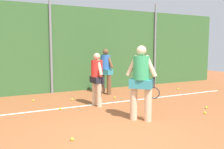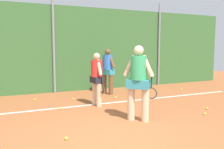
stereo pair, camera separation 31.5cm
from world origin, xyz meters
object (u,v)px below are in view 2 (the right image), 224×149
tennis_ball_1 (35,100)px  player_foreground_near (139,79)px  tennis_ball_0 (60,108)px  tennis_ball_3 (207,108)px  tennis_ball_9 (116,97)px  tennis_ball_10 (182,89)px  player_midcourt (97,76)px  tennis_ball_5 (205,114)px  tennis_ball_13 (66,138)px  tennis_ball_4 (73,99)px  player_backcourt_far (108,69)px

tennis_ball_1 → player_foreground_near: bearing=-59.0°
tennis_ball_0 → tennis_ball_3: (3.90, -1.80, 0.00)m
tennis_ball_9 → tennis_ball_10: same height
tennis_ball_3 → tennis_ball_9: same height
tennis_ball_10 → player_midcourt: bearing=-165.9°
tennis_ball_1 → tennis_ball_5: size_ratio=1.00×
tennis_ball_0 → player_midcourt: bearing=0.1°
tennis_ball_3 → tennis_ball_13: size_ratio=1.00×
tennis_ball_4 → tennis_ball_5: 4.26m
tennis_ball_0 → tennis_ball_1: 1.59m
tennis_ball_3 → tennis_ball_10: 3.22m
tennis_ball_1 → tennis_ball_9: bearing=-16.4°
tennis_ball_0 → tennis_ball_5: same height
player_midcourt → player_backcourt_far: 1.91m
tennis_ball_10 → tennis_ball_0: bearing=-168.9°
player_midcourt → tennis_ball_4: (-0.46, 1.09, -0.88)m
tennis_ball_1 → tennis_ball_13: bearing=-88.3°
player_midcourt → tennis_ball_10: 4.44m
tennis_ball_9 → tennis_ball_1: bearing=163.6°
player_foreground_near → player_midcourt: (-0.36, 1.90, -0.12)m
player_foreground_near → tennis_ball_0: size_ratio=27.98×
player_foreground_near → player_midcourt: size_ratio=1.13×
tennis_ball_4 → player_backcourt_far: bearing=18.5°
player_midcourt → tennis_ball_0: size_ratio=24.75×
tennis_ball_0 → tennis_ball_1: same height
tennis_ball_3 → tennis_ball_10: bearing=62.5°
player_foreground_near → tennis_ball_0: player_foreground_near is taller
tennis_ball_9 → player_foreground_near: bearing=-103.5°
player_foreground_near → tennis_ball_13: 2.24m
tennis_ball_3 → tennis_ball_4: (-3.20, 2.89, 0.00)m
tennis_ball_4 → tennis_ball_13: bearing=-107.6°
player_backcourt_far → tennis_ball_13: size_ratio=26.46×
tennis_ball_0 → tennis_ball_9: 2.26m
tennis_ball_10 → tennis_ball_13: (-5.80, -3.48, 0.00)m
tennis_ball_4 → tennis_ball_5: (2.70, -3.30, 0.00)m
tennis_ball_3 → tennis_ball_5: 0.64m
player_midcourt → tennis_ball_13: (-1.57, -2.42, -0.88)m
tennis_ball_1 → tennis_ball_13: same height
tennis_ball_0 → tennis_ball_4: same height
tennis_ball_4 → tennis_ball_5: same height
tennis_ball_5 → player_backcourt_far: bearing=107.4°
tennis_ball_1 → tennis_ball_13: (0.11, -3.92, 0.00)m
player_backcourt_far → tennis_ball_5: player_backcourt_far is taller
player_foreground_near → tennis_ball_9: player_foreground_near is taller
tennis_ball_0 → tennis_ball_13: bearing=-99.7°
tennis_ball_13 → player_foreground_near: bearing=15.1°
player_midcourt → tennis_ball_13: bearing=-35.7°
tennis_ball_4 → tennis_ball_10: bearing=-0.4°
tennis_ball_3 → player_backcourt_far: bearing=116.5°
tennis_ball_0 → player_backcourt_far: bearing=35.8°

